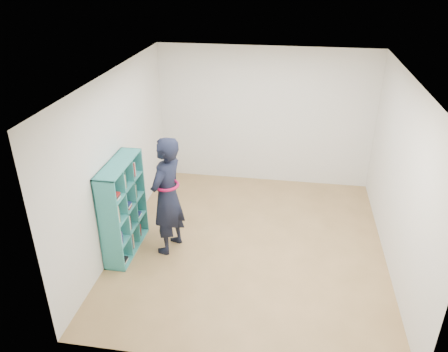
# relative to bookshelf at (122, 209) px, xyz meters

# --- Properties ---
(floor) EXTENTS (4.50, 4.50, 0.00)m
(floor) POSITION_rel_bookshelf_xyz_m (1.86, 0.40, -0.69)
(floor) COLOR olive
(floor) RESTS_ON ground
(ceiling) EXTENTS (4.50, 4.50, 0.00)m
(ceiling) POSITION_rel_bookshelf_xyz_m (1.86, 0.40, 1.91)
(ceiling) COLOR white
(ceiling) RESTS_ON wall_back
(wall_left) EXTENTS (0.02, 4.50, 2.60)m
(wall_left) POSITION_rel_bookshelf_xyz_m (-0.14, 0.40, 0.61)
(wall_left) COLOR silver
(wall_left) RESTS_ON floor
(wall_right) EXTENTS (0.02, 4.50, 2.60)m
(wall_right) POSITION_rel_bookshelf_xyz_m (3.86, 0.40, 0.61)
(wall_right) COLOR silver
(wall_right) RESTS_ON floor
(wall_back) EXTENTS (4.00, 0.02, 2.60)m
(wall_back) POSITION_rel_bookshelf_xyz_m (1.86, 2.65, 0.61)
(wall_back) COLOR silver
(wall_back) RESTS_ON floor
(wall_front) EXTENTS (4.00, 0.02, 2.60)m
(wall_front) POSITION_rel_bookshelf_xyz_m (1.86, -1.85, 0.61)
(wall_front) COLOR silver
(wall_front) RESTS_ON floor
(bookshelf) EXTENTS (0.31, 1.08, 1.44)m
(bookshelf) POSITION_rel_bookshelf_xyz_m (0.00, 0.00, 0.00)
(bookshelf) COLOR teal
(bookshelf) RESTS_ON floor
(person) EXTENTS (0.60, 0.75, 1.80)m
(person) POSITION_rel_bookshelf_xyz_m (0.66, 0.13, 0.21)
(person) COLOR black
(person) RESTS_ON floor
(smartphone) EXTENTS (0.02, 0.10, 0.13)m
(smartphone) POSITION_rel_bookshelf_xyz_m (0.54, 0.25, 0.33)
(smartphone) COLOR silver
(smartphone) RESTS_ON person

